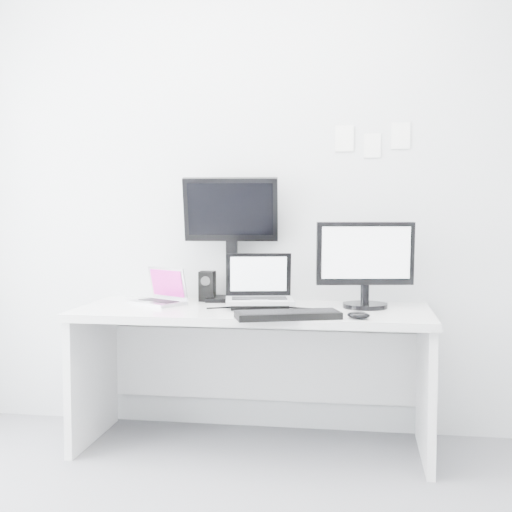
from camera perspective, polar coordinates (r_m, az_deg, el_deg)
name	(u,v)px	position (r m, az deg, el deg)	size (l,w,h in m)	color
back_wall	(262,189)	(3.78, 0.55, 5.70)	(3.60, 3.60, 0.00)	silver
desk	(253,378)	(3.54, -0.28, -10.29)	(1.80, 0.70, 0.73)	silver
macbook	(157,285)	(3.63, -8.37, -2.45)	(0.27, 0.21, 0.21)	#B1B1B5
speaker	(207,286)	(3.74, -4.14, -2.55)	(0.08, 0.08, 0.16)	black
dell_laptop	(259,280)	(3.45, 0.29, -2.06)	(0.34, 0.27, 0.29)	#A3A6A9
rear_monitor	(231,238)	(3.71, -2.11, 1.54)	(0.51, 0.18, 0.70)	black
samsung_monitor	(366,263)	(3.50, 9.22, -0.61)	(0.50, 0.23, 0.46)	black
keyboard	(288,315)	(3.15, 2.69, -4.98)	(0.48, 0.17, 0.03)	black
mouse	(358,315)	(3.16, 8.64, -4.96)	(0.11, 0.07, 0.04)	black
wall_note_0	(344,138)	(3.75, 7.46, 9.81)	(0.10, 0.00, 0.14)	white
wall_note_1	(372,145)	(3.75, 9.78, 9.18)	(0.09, 0.00, 0.13)	white
wall_note_2	(401,136)	(3.76, 12.11, 9.90)	(0.10, 0.00, 0.14)	white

